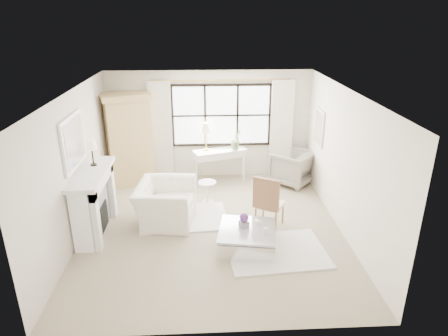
{
  "coord_description": "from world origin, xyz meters",
  "views": [
    {
      "loc": [
        -0.13,
        -6.9,
        4.01
      ],
      "look_at": [
        0.23,
        0.2,
        1.2
      ],
      "focal_mm": 32.0,
      "sensor_mm": 36.0,
      "label": 1
    }
  ],
  "objects_px": {
    "coffee_table": "(247,239)",
    "console_table": "(220,165)",
    "club_armchair": "(165,203)",
    "armoire": "(129,139)"
  },
  "relations": [
    {
      "from": "console_table",
      "to": "coffee_table",
      "type": "bearing_deg",
      "value": -102.3
    },
    {
      "from": "club_armchair",
      "to": "console_table",
      "type": "bearing_deg",
      "value": -23.09
    },
    {
      "from": "armoire",
      "to": "console_table",
      "type": "xyz_separation_m",
      "value": [
        2.2,
        0.06,
        -0.74
      ]
    },
    {
      "from": "coffee_table",
      "to": "console_table",
      "type": "bearing_deg",
      "value": 105.6
    },
    {
      "from": "armoire",
      "to": "coffee_table",
      "type": "height_order",
      "value": "armoire"
    },
    {
      "from": "club_armchair",
      "to": "coffee_table",
      "type": "xyz_separation_m",
      "value": [
        1.54,
        -1.06,
        -0.22
      ]
    },
    {
      "from": "armoire",
      "to": "console_table",
      "type": "height_order",
      "value": "armoire"
    },
    {
      "from": "club_armchair",
      "to": "coffee_table",
      "type": "relative_size",
      "value": 1.09
    },
    {
      "from": "console_table",
      "to": "club_armchair",
      "type": "xyz_separation_m",
      "value": [
        -1.19,
        -2.09,
        0.01
      ]
    },
    {
      "from": "club_armchair",
      "to": "armoire",
      "type": "bearing_deg",
      "value": 32.93
    }
  ]
}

